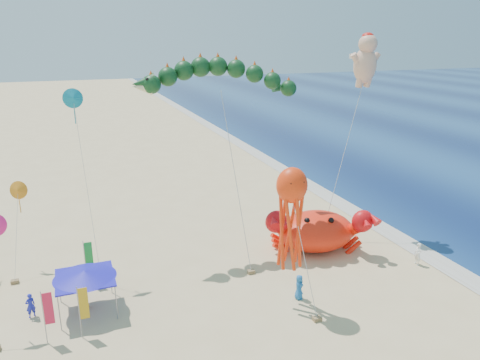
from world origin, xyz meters
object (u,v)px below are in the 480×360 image
crab_inflatable (317,230)px  octopus_kite (291,210)px  dragon_kite (218,82)px  canopy_blue (85,275)px  cherub_kite (366,59)px

crab_inflatable → octopus_kite: octopus_kite is taller
dragon_kite → octopus_kite: 11.98m
octopus_kite → canopy_blue: 12.94m
cherub_kite → canopy_blue: size_ratio=4.40×
octopus_kite → crab_inflatable: bearing=48.5°
dragon_kite → octopus_kite: dragon_kite is taller
dragon_kite → octopus_kite: size_ratio=1.60×
octopus_kite → cherub_kite: bearing=40.3°
cherub_kite → octopus_kite: 16.55m
dragon_kite → cherub_kite: (12.23, -0.56, 1.45)m
cherub_kite → crab_inflatable: bearing=-150.8°
cherub_kite → dragon_kite: bearing=177.4°
cherub_kite → octopus_kite: (-11.02, -9.34, -8.08)m
octopus_kite → canopy_blue: (-11.86, 3.55, -3.78)m
crab_inflatable → cherub_kite: bearing=29.2°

